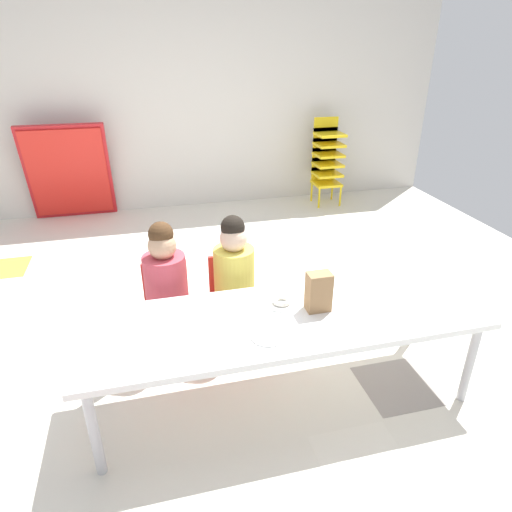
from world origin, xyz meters
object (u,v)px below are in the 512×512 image
(folded_activity_table, at_px, (69,173))
(craft_table, at_px, (285,323))
(seated_child_middle_seat, at_px, (234,270))
(paper_plate_near_edge, at_px, (282,303))
(paper_plate_center_table, at_px, (268,336))
(donut_powdered_on_plate, at_px, (282,301))
(paper_bag_brown, at_px, (319,292))
(seated_child_near_camera, at_px, (165,278))
(kid_chair_yellow_stack, at_px, (327,157))

(folded_activity_table, bearing_deg, craft_table, -66.16)
(seated_child_middle_seat, relative_size, paper_plate_near_edge, 5.10)
(craft_table, distance_m, folded_activity_table, 3.65)
(seated_child_middle_seat, bearing_deg, paper_plate_center_table, -87.92)
(craft_table, distance_m, donut_powdered_on_plate, 0.14)
(seated_child_middle_seat, bearing_deg, paper_bag_brown, -57.08)
(seated_child_near_camera, distance_m, paper_bag_brown, 0.96)
(seated_child_near_camera, xyz_separation_m, kid_chair_yellow_stack, (2.12, 2.58, 0.02))
(paper_plate_center_table, bearing_deg, seated_child_near_camera, 122.25)
(seated_child_middle_seat, relative_size, paper_plate_center_table, 5.10)
(seated_child_near_camera, relative_size, paper_plate_center_table, 5.10)
(craft_table, distance_m, paper_plate_center_table, 0.21)
(folded_activity_table, xyz_separation_m, donut_powdered_on_plate, (1.49, -3.22, 0.03))
(kid_chair_yellow_stack, xyz_separation_m, paper_bag_brown, (-1.33, -3.13, 0.08))
(kid_chair_yellow_stack, distance_m, folded_activity_table, 3.01)
(paper_plate_center_table, bearing_deg, folded_activity_table, 110.99)
(craft_table, height_order, kid_chair_yellow_stack, kid_chair_yellow_stack)
(craft_table, height_order, seated_child_near_camera, seated_child_near_camera)
(paper_bag_brown, height_order, donut_powdered_on_plate, paper_bag_brown)
(craft_table, xyz_separation_m, paper_plate_near_edge, (0.02, 0.12, 0.05))
(folded_activity_table, distance_m, donut_powdered_on_plate, 3.55)
(seated_child_near_camera, distance_m, paper_plate_center_table, 0.86)
(seated_child_middle_seat, bearing_deg, donut_powdered_on_plate, -68.36)
(paper_plate_center_table, xyz_separation_m, donut_powdered_on_plate, (0.15, 0.27, 0.02))
(folded_activity_table, distance_m, paper_bag_brown, 3.71)
(kid_chair_yellow_stack, relative_size, donut_powdered_on_plate, 9.73)
(paper_bag_brown, height_order, paper_plate_center_table, paper_bag_brown)
(seated_child_middle_seat, bearing_deg, craft_table, -74.19)
(seated_child_near_camera, height_order, paper_plate_near_edge, seated_child_near_camera)
(kid_chair_yellow_stack, bearing_deg, seated_child_near_camera, -129.35)
(craft_table, bearing_deg, seated_child_near_camera, 136.07)
(seated_child_near_camera, height_order, seated_child_middle_seat, same)
(seated_child_middle_seat, distance_m, folded_activity_table, 3.06)
(paper_bag_brown, xyz_separation_m, donut_powdered_on_plate, (-0.18, 0.10, -0.09))
(craft_table, xyz_separation_m, kid_chair_yellow_stack, (1.53, 3.15, 0.07))
(craft_table, xyz_separation_m, paper_bag_brown, (0.19, 0.02, 0.15))
(craft_table, height_order, paper_plate_center_table, paper_plate_center_table)
(folded_activity_table, xyz_separation_m, paper_bag_brown, (1.67, -3.31, 0.12))
(folded_activity_table, relative_size, paper_bag_brown, 4.94)
(paper_plate_near_edge, xyz_separation_m, paper_plate_center_table, (-0.15, -0.27, 0.00))
(seated_child_near_camera, bearing_deg, paper_plate_near_edge, -36.51)
(craft_table, height_order, seated_child_middle_seat, seated_child_middle_seat)
(seated_child_middle_seat, height_order, donut_powdered_on_plate, seated_child_middle_seat)
(folded_activity_table, bearing_deg, donut_powdered_on_plate, -65.13)
(seated_child_near_camera, xyz_separation_m, folded_activity_table, (-0.88, 2.77, -0.02))
(folded_activity_table, bearing_deg, seated_child_middle_seat, -64.61)
(kid_chair_yellow_stack, distance_m, paper_plate_center_table, 3.70)
(seated_child_near_camera, height_order, donut_powdered_on_plate, seated_child_near_camera)
(paper_plate_near_edge, xyz_separation_m, donut_powdered_on_plate, (0.00, 0.00, 0.02))
(paper_plate_near_edge, distance_m, donut_powdered_on_plate, 0.02)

